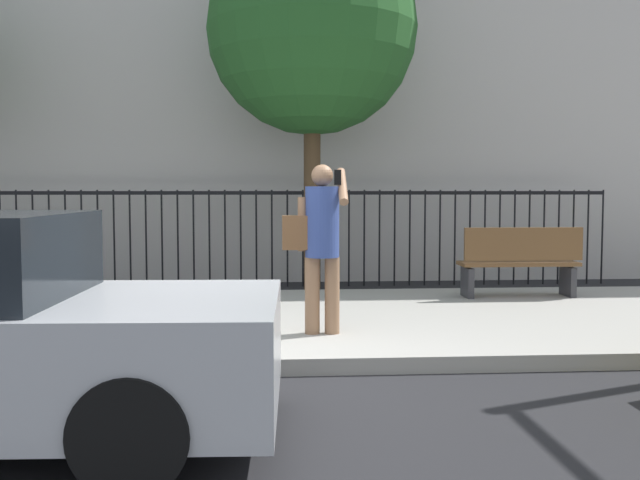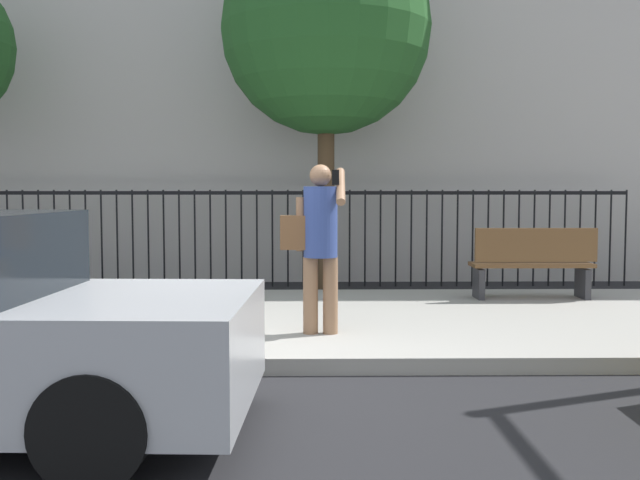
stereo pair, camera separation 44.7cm
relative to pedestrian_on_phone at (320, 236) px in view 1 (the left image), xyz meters
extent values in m
plane|color=black|center=(-0.82, -1.12, -1.14)|extent=(60.00, 60.00, 0.00)
cube|color=#9E9B93|center=(-0.82, 1.08, -1.06)|extent=(28.00, 4.40, 0.15)
cube|color=black|center=(-0.82, 4.78, 0.41)|extent=(12.00, 0.04, 0.06)
cylinder|color=black|center=(-4.78, 4.78, -0.34)|extent=(0.03, 0.03, 1.60)
cylinder|color=black|center=(-4.52, 4.78, -0.34)|extent=(0.03, 0.03, 1.60)
cylinder|color=black|center=(-4.27, 4.78, -0.34)|extent=(0.03, 0.03, 1.60)
cylinder|color=black|center=(-4.01, 4.78, -0.34)|extent=(0.03, 0.03, 1.60)
cylinder|color=black|center=(-3.75, 4.78, -0.34)|extent=(0.03, 0.03, 1.60)
cylinder|color=black|center=(-3.50, 4.78, -0.34)|extent=(0.03, 0.03, 1.60)
cylinder|color=black|center=(-3.24, 4.78, -0.34)|extent=(0.03, 0.03, 1.60)
cylinder|color=black|center=(-2.99, 4.78, -0.34)|extent=(0.03, 0.03, 1.60)
cylinder|color=black|center=(-2.73, 4.78, -0.34)|extent=(0.03, 0.03, 1.60)
cylinder|color=black|center=(-2.48, 4.78, -0.34)|extent=(0.03, 0.03, 1.60)
cylinder|color=black|center=(-2.22, 4.78, -0.34)|extent=(0.03, 0.03, 1.60)
cylinder|color=black|center=(-1.97, 4.78, -0.34)|extent=(0.03, 0.03, 1.60)
cylinder|color=black|center=(-1.71, 4.78, -0.34)|extent=(0.03, 0.03, 1.60)
cylinder|color=black|center=(-1.46, 4.78, -0.34)|extent=(0.03, 0.03, 1.60)
cylinder|color=black|center=(-1.20, 4.78, -0.34)|extent=(0.03, 0.03, 1.60)
cylinder|color=black|center=(-0.95, 4.78, -0.34)|extent=(0.03, 0.03, 1.60)
cylinder|color=black|center=(-0.69, 4.78, -0.34)|extent=(0.03, 0.03, 1.60)
cylinder|color=black|center=(-0.44, 4.78, -0.34)|extent=(0.03, 0.03, 1.60)
cylinder|color=black|center=(-0.18, 4.78, -0.34)|extent=(0.03, 0.03, 1.60)
cylinder|color=black|center=(0.07, 4.78, -0.34)|extent=(0.03, 0.03, 1.60)
cylinder|color=black|center=(0.33, 4.78, -0.34)|extent=(0.03, 0.03, 1.60)
cylinder|color=black|center=(0.59, 4.78, -0.34)|extent=(0.03, 0.03, 1.60)
cylinder|color=black|center=(0.84, 4.78, -0.34)|extent=(0.03, 0.03, 1.60)
cylinder|color=black|center=(1.10, 4.78, -0.34)|extent=(0.03, 0.03, 1.60)
cylinder|color=black|center=(1.35, 4.78, -0.34)|extent=(0.03, 0.03, 1.60)
cylinder|color=black|center=(1.61, 4.78, -0.34)|extent=(0.03, 0.03, 1.60)
cylinder|color=black|center=(1.86, 4.78, -0.34)|extent=(0.03, 0.03, 1.60)
cylinder|color=black|center=(2.12, 4.78, -0.34)|extent=(0.03, 0.03, 1.60)
cylinder|color=black|center=(2.37, 4.78, -0.34)|extent=(0.03, 0.03, 1.60)
cylinder|color=black|center=(2.63, 4.78, -0.34)|extent=(0.03, 0.03, 1.60)
cylinder|color=black|center=(2.88, 4.78, -0.34)|extent=(0.03, 0.03, 1.60)
cylinder|color=black|center=(3.14, 4.78, -0.34)|extent=(0.03, 0.03, 1.60)
cylinder|color=black|center=(3.39, 4.78, -0.34)|extent=(0.03, 0.03, 1.60)
cylinder|color=black|center=(3.65, 4.78, -0.34)|extent=(0.03, 0.03, 1.60)
cylinder|color=black|center=(3.90, 4.78, -0.34)|extent=(0.03, 0.03, 1.60)
cylinder|color=black|center=(4.16, 4.78, -0.34)|extent=(0.03, 0.03, 1.60)
cylinder|color=black|center=(4.42, 4.78, -0.34)|extent=(0.03, 0.03, 1.60)
cylinder|color=black|center=(4.67, 4.78, -0.34)|extent=(0.03, 0.03, 1.60)
cylinder|color=black|center=(4.93, 4.78, -0.34)|extent=(0.03, 0.03, 1.60)
cylinder|color=black|center=(5.18, 4.78, -0.34)|extent=(0.03, 0.03, 1.60)
cylinder|color=black|center=(-1.18, -1.84, -0.82)|extent=(0.65, 0.25, 0.64)
cylinder|color=black|center=(-1.25, -3.48, -0.82)|extent=(0.65, 0.25, 0.64)
cylinder|color=#936B4C|center=(0.13, 0.00, -0.60)|extent=(0.15, 0.15, 0.77)
cylinder|color=#936B4C|center=(-0.07, 0.00, -0.60)|extent=(0.15, 0.15, 0.77)
cylinder|color=#33478C|center=(0.03, 0.00, 0.14)|extent=(0.35, 0.35, 0.71)
sphere|color=#936B4C|center=(0.03, 0.00, 0.60)|extent=(0.22, 0.22, 0.22)
cylinder|color=#936B4C|center=(0.23, -0.01, 0.49)|extent=(0.10, 0.50, 0.38)
cylinder|color=#936B4C|center=(-0.17, 0.00, 0.12)|extent=(0.09, 0.09, 0.54)
cube|color=black|center=(0.17, -0.06, 0.58)|extent=(0.07, 0.01, 0.15)
cube|color=brown|center=(-0.23, 0.01, 0.03)|extent=(0.28, 0.17, 0.34)
cube|color=brown|center=(2.88, 2.39, -0.54)|extent=(1.60, 0.45, 0.05)
cube|color=brown|center=(2.88, 2.19, -0.26)|extent=(1.60, 0.06, 0.44)
cube|color=#333338|center=(2.18, 2.39, -0.79)|extent=(0.08, 0.41, 0.40)
cube|color=#333338|center=(3.58, 2.39, -0.79)|extent=(0.08, 0.41, 0.40)
cylinder|color=#4C3823|center=(0.17, 3.91, 0.43)|extent=(0.26, 0.26, 3.14)
sphere|color=#235623|center=(0.17, 3.91, 2.87)|extent=(3.17, 3.17, 3.17)
camera|label=1|loc=(-0.54, -7.31, 0.45)|focal=41.29mm
camera|label=2|loc=(-0.09, -7.33, 0.45)|focal=41.29mm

